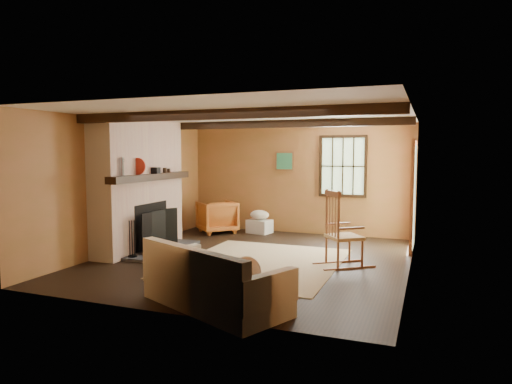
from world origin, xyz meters
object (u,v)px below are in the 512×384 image
at_px(rocking_chair, 342,234).
at_px(sofa, 212,285).
at_px(fireplace, 140,190).
at_px(laundry_basket, 260,226).
at_px(armchair, 217,217).

bearing_deg(rocking_chair, sofa, 119.63).
distance_m(fireplace, rocking_chair, 3.75).
distance_m(laundry_basket, armchair, 0.98).
relative_size(fireplace, rocking_chair, 1.97).
height_order(rocking_chair, laundry_basket, rocking_chair).
distance_m(rocking_chair, sofa, 2.69).
bearing_deg(armchair, fireplace, 29.28).
height_order(laundry_basket, armchair, armchair).
bearing_deg(fireplace, armchair, 75.40).
distance_m(sofa, laundry_basket, 4.93).
bearing_deg(armchair, laundry_basket, 151.53).
bearing_deg(sofa, laundry_basket, 128.81).
height_order(fireplace, armchair, fireplace).
relative_size(sofa, armchair, 2.57).
xyz_separation_m(laundry_basket, armchair, (-0.91, -0.29, 0.21)).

